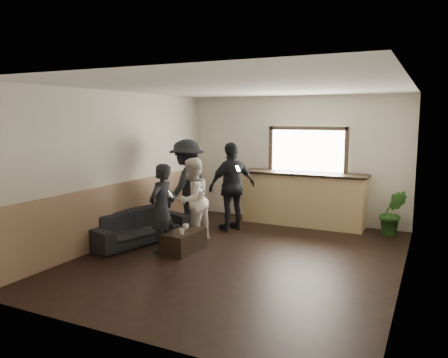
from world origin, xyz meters
The scene contains 12 objects.
ground centered at (0.00, 0.00, 0.00)m, with size 5.00×6.00×0.01m, color black.
room_shell centered at (-0.74, 0.00, 1.47)m, with size 5.01×6.01×2.80m.
bar_counter centered at (0.30, 2.70, 0.64)m, with size 2.70×0.68×2.13m.
sofa centered at (-2.11, 0.03, 0.29)m, with size 2.00×0.78×0.58m, color black.
coffee_table centered at (-1.02, -0.12, 0.18)m, with size 0.45×0.81×0.36m, color black.
cup_a centered at (-1.08, 0.04, 0.40)m, with size 0.11×0.11×0.09m, color silver.
cup_b centered at (-0.94, -0.32, 0.41)m, with size 0.10×0.10×0.09m, color silver.
potted_plant centered at (2.14, 2.58, 0.46)m, with size 0.50×0.41×0.92m, color #2D6623.
person_a centered at (-1.35, -0.31, 0.77)m, with size 0.45×0.57×1.55m.
person_b centered at (-1.21, 0.49, 0.79)m, with size 0.71×0.85×1.58m.
person_c centered at (-1.66, 1.07, 0.94)m, with size 0.74×1.24×1.89m.
person_d centered at (-0.90, 1.61, 0.91)m, with size 0.96×1.14×1.82m.
Camera 1 is at (2.84, -6.45, 2.31)m, focal length 35.00 mm.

